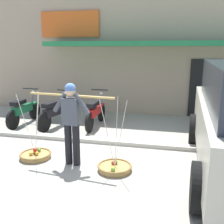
% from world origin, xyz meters
% --- Properties ---
extents(ground_plane, '(90.00, 90.00, 0.00)m').
position_xyz_m(ground_plane, '(0.00, 0.00, 0.00)').
color(ground_plane, '#9E998C').
extents(sidewalk_curb, '(20.00, 0.24, 0.10)m').
position_xyz_m(sidewalk_curb, '(0.00, 0.70, 0.05)').
color(sidewalk_curb, '#BAB4A5').
rests_on(sidewalk_curb, ground).
extents(fruit_vendor, '(1.83, 0.24, 1.70)m').
position_xyz_m(fruit_vendor, '(-0.30, -0.64, 0.98)').
color(fruit_vendor, black).
rests_on(fruit_vendor, ground).
extents(fruit_basket_left_side, '(0.69, 0.69, 1.45)m').
position_xyz_m(fruit_basket_left_side, '(0.61, -0.75, 0.07)').
color(fruit_basket_left_side, '#B2894C').
rests_on(fruit_basket_left_side, ground).
extents(fruit_basket_right_side, '(0.69, 0.69, 1.45)m').
position_xyz_m(fruit_basket_right_side, '(-1.22, -0.54, 0.07)').
color(fruit_basket_right_side, '#B2894C').
rests_on(fruit_basket_right_side, ground).
extents(motorcycle_nearest_shop, '(0.54, 1.82, 1.09)m').
position_xyz_m(motorcycle_nearest_shop, '(-2.88, 1.78, 0.45)').
color(motorcycle_nearest_shop, black).
rests_on(motorcycle_nearest_shop, ground).
extents(motorcycle_second_in_row, '(0.59, 1.80, 1.09)m').
position_xyz_m(motorcycle_second_in_row, '(-1.76, 1.74, 0.45)').
color(motorcycle_second_in_row, black).
rests_on(motorcycle_second_in_row, ground).
extents(motorcycle_third_in_row, '(0.54, 1.82, 1.09)m').
position_xyz_m(motorcycle_third_in_row, '(-0.60, 2.04, 0.45)').
color(motorcycle_third_in_row, black).
rests_on(motorcycle_third_in_row, ground).
extents(storefront_building, '(13.00, 6.00, 4.20)m').
position_xyz_m(storefront_building, '(0.83, 6.51, 2.10)').
color(storefront_building, tan).
rests_on(storefront_building, ground).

